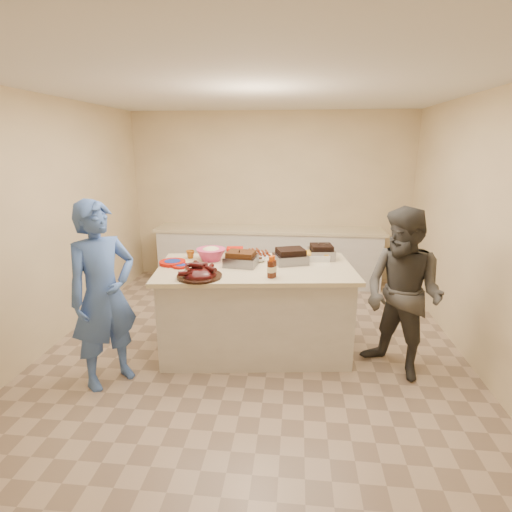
# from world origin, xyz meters

# --- Properties ---
(room) EXTENTS (4.50, 5.00, 2.70)m
(room) POSITION_xyz_m (0.00, 0.00, 0.00)
(room) COLOR beige
(room) RESTS_ON ground
(back_counter) EXTENTS (3.60, 0.64, 0.90)m
(back_counter) POSITION_xyz_m (0.00, 2.20, 0.45)
(back_counter) COLOR silver
(back_counter) RESTS_ON ground
(island) EXTENTS (2.13, 1.29, 0.96)m
(island) POSITION_xyz_m (0.02, -0.05, 0.00)
(island) COLOR silver
(island) RESTS_ON ground
(rib_platter) EXTENTS (0.52, 0.52, 0.17)m
(rib_platter) POSITION_xyz_m (-0.48, -0.45, 0.96)
(rib_platter) COLOR #3D0A0A
(rib_platter) RESTS_ON island
(pulled_pork_tray) EXTENTS (0.36, 0.29, 0.10)m
(pulled_pork_tray) POSITION_xyz_m (-0.13, -0.04, 0.96)
(pulled_pork_tray) COLOR #47230F
(pulled_pork_tray) RESTS_ON island
(brisket_tray) EXTENTS (0.40, 0.37, 0.10)m
(brisket_tray) POSITION_xyz_m (0.38, 0.11, 0.96)
(brisket_tray) COLOR black
(brisket_tray) RESTS_ON island
(roasting_pan) EXTENTS (0.30, 0.30, 0.11)m
(roasting_pan) POSITION_xyz_m (0.72, 0.32, 0.96)
(roasting_pan) COLOR gray
(roasting_pan) RESTS_ON island
(coleslaw_bowl) EXTENTS (0.36, 0.36, 0.22)m
(coleslaw_bowl) POSITION_xyz_m (-0.49, 0.13, 0.96)
(coleslaw_bowl) COLOR #C53162
(coleslaw_bowl) RESTS_ON island
(sausage_plate) EXTENTS (0.36, 0.36, 0.05)m
(sausage_plate) POSITION_xyz_m (0.02, 0.36, 0.96)
(sausage_plate) COLOR silver
(sausage_plate) RESTS_ON island
(mac_cheese_dish) EXTENTS (0.35, 0.27, 0.09)m
(mac_cheese_dish) POSITION_xyz_m (0.64, 0.29, 0.96)
(mac_cheese_dish) COLOR gold
(mac_cheese_dish) RESTS_ON island
(bbq_bottle_a) EXTENTS (0.08, 0.08, 0.21)m
(bbq_bottle_a) POSITION_xyz_m (0.20, -0.40, 0.96)
(bbq_bottle_a) COLOR #40190C
(bbq_bottle_a) RESTS_ON island
(bbq_bottle_b) EXTENTS (0.08, 0.08, 0.21)m
(bbq_bottle_b) POSITION_xyz_m (0.22, -0.37, 0.96)
(bbq_bottle_b) COLOR #40190C
(bbq_bottle_b) RESTS_ON island
(mustard_bottle) EXTENTS (0.05, 0.05, 0.12)m
(mustard_bottle) POSITION_xyz_m (-0.27, 0.09, 0.96)
(mustard_bottle) COLOR yellow
(mustard_bottle) RESTS_ON island
(sauce_bowl) EXTENTS (0.14, 0.06, 0.14)m
(sauce_bowl) POSITION_xyz_m (0.04, 0.13, 0.96)
(sauce_bowl) COLOR silver
(sauce_bowl) RESTS_ON island
(plate_stack_large) EXTENTS (0.31, 0.31, 0.03)m
(plate_stack_large) POSITION_xyz_m (-0.87, -0.06, 0.96)
(plate_stack_large) COLOR #AB0F05
(plate_stack_large) RESTS_ON island
(plate_stack_small) EXTENTS (0.19, 0.19, 0.02)m
(plate_stack_small) POSITION_xyz_m (-0.75, -0.16, 0.96)
(plate_stack_small) COLOR #AB0F05
(plate_stack_small) RESTS_ON island
(plastic_cup) EXTENTS (0.10, 0.10, 0.09)m
(plastic_cup) POSITION_xyz_m (-0.74, 0.18, 0.96)
(plastic_cup) COLOR #9C5710
(plastic_cup) RESTS_ON island
(basket_stack) EXTENTS (0.20, 0.16, 0.09)m
(basket_stack) POSITION_xyz_m (-0.26, 0.34, 0.96)
(basket_stack) COLOR #AB0F05
(basket_stack) RESTS_ON island
(guest_blue) EXTENTS (1.76, 1.57, 0.42)m
(guest_blue) POSITION_xyz_m (-1.28, -0.80, 0.00)
(guest_blue) COLOR #4166B8
(guest_blue) RESTS_ON ground
(guest_gray) EXTENTS (1.75, 1.70, 0.62)m
(guest_gray) POSITION_xyz_m (1.45, -0.37, 0.00)
(guest_gray) COLOR #484641
(guest_gray) RESTS_ON ground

